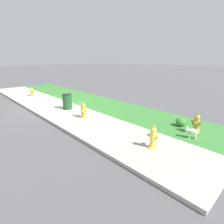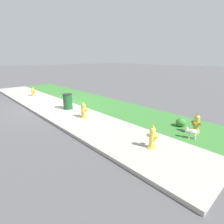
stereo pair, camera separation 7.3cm
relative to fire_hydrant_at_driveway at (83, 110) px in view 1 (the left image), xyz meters
The scene contains 11 objects.
ground_plane 2.95m from the fire_hydrant_at_driveway, behind, with size 120.00×120.00×0.00m, color #515154.
sidewalk_pavement 2.95m from the fire_hydrant_at_driveway, behind, with size 18.00×2.41×0.01m, color #ADA89E.
grass_verge 3.77m from the fire_hydrant_at_driveway, 141.01° to the left, with size 18.00×2.65×0.01m, color #387A33.
street_curb 3.27m from the fire_hydrant_at_driveway, 153.60° to the right, with size 18.00×0.16×0.12m, color #ADA89E.
fire_hydrant_at_driveway is the anchor object (origin of this frame).
fire_hydrant_by_grass_verge 4.87m from the fire_hydrant_at_driveway, 25.63° to the left, with size 0.39×0.36×0.76m.
fire_hydrant_near_corner 3.95m from the fire_hydrant_at_driveway, ahead, with size 0.37×0.33×0.75m.
fire_hydrant_mid_block 6.76m from the fire_hydrant_at_driveway, behind, with size 0.33×0.36×0.64m.
small_white_dog 4.74m from the fire_hydrant_at_driveway, 18.66° to the left, with size 0.45×0.29×0.43m.
trash_bin 1.83m from the fire_hydrant_at_driveway, behind, with size 0.52×0.52×0.85m.
shrub_bush_far_verge 4.37m from the fire_hydrant_at_driveway, 32.32° to the left, with size 0.41×0.41×0.35m.
Camera 1 is at (9.61, -4.28, 2.75)m, focal length 28.00 mm.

